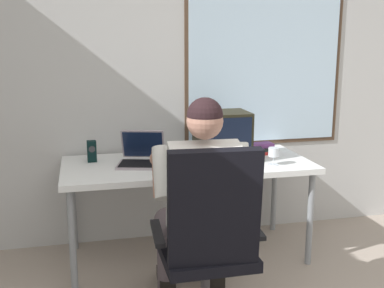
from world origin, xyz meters
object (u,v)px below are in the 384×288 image
Objects in this scene: office_chair at (210,235)px; crt_monitor at (222,132)px; desk_speaker at (92,151)px; coffee_mug at (185,163)px; person_seated at (200,204)px; wine_glass at (274,153)px; laptop at (141,155)px; book_stack at (262,148)px; desk at (187,169)px.

crt_monitor is at bearing 70.07° from office_chair.
desk_speaker is 1.47× the size of coffee_mug.
wine_glass is at bearing 39.04° from person_seated.
person_seated is 0.86m from crt_monitor.
desk_speaker is at bearing 159.25° from laptop.
person_seated is (0.01, 0.26, 0.08)m from office_chair.
wine_glass is (0.66, 0.53, 0.13)m from person_seated.
book_stack is at bearing -1.98° from desk_speaker.
crt_monitor reaches higher than desk.
crt_monitor is at bearing -10.71° from desk_speaker.
laptop is 0.36m from coffee_mug.
office_chair is 8.72× the size of wine_glass.
crt_monitor is at bearing 145.51° from wine_glass.
book_stack is at bearing 57.43° from office_chair.
person_seated is at bearing -58.43° from desk_speaker.
book_stack is at bearing 81.47° from wine_glass.
laptop is (-0.32, 0.04, 0.11)m from desk.
crt_monitor is at bearing -0.19° from desk.
person_seated is 0.85m from wine_glass.
office_chair is 0.82m from coffee_mug.
coffee_mug reaches higher than book_stack.
crt_monitor is 2.48× the size of desk_speaker.
coffee_mug is (-0.06, -0.20, 0.10)m from desk.
crt_monitor is 0.42m from book_stack.
person_seated is 8.55× the size of desk_speaker.
desk is at bearing 82.87° from person_seated.
office_chair is at bearing -78.55° from laptop.
person_seated is 0.83m from laptop.
desk is at bearing -14.65° from desk_speaker.
desk_speaker is at bearing 178.02° from book_stack.
desk is 0.75m from person_seated.
laptop reaches higher than book_stack.
desk_speaker is (-0.66, 0.17, 0.13)m from desk.
coffee_mug is at bearing -32.05° from desk_speaker.
crt_monitor is 2.01× the size of book_stack.
office_chair is 0.84× the size of person_seated.
wine_glass is at bearing -98.53° from book_stack.
desk is 4.44× the size of laptop.
office_chair reaches higher than laptop.
desk_speaker reaches higher than wine_glass.
office_chair is at bearing -96.12° from desk.
office_chair is at bearing -130.35° from wine_glass.
wine_glass is (0.56, -0.21, 0.14)m from desk.
desk_speaker is (-0.55, 1.17, 0.19)m from office_chair.
desk is 0.36m from crt_monitor.
office_chair reaches higher than crt_monitor.
person_seated reaches higher than desk.
laptop is at bearing 172.18° from desk.
person_seated reaches higher than office_chair.
office_chair is at bearing -93.46° from coffee_mug.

